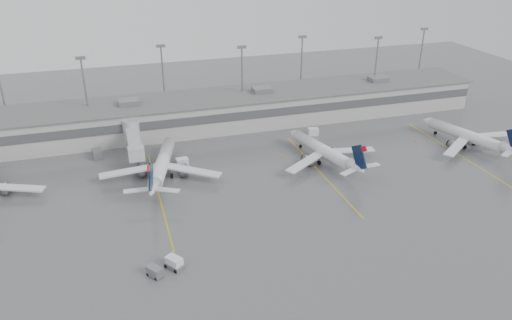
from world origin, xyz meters
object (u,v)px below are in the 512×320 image
object	(u,v)px
jet_mid_left	(162,165)
jet_mid_right	(325,151)
jet_far_right	(469,136)
baggage_tug	(174,264)

from	to	relation	value
jet_mid_left	jet_mid_right	world-z (taller)	jet_mid_left
jet_far_right	baggage_tug	world-z (taller)	jet_far_right
baggage_tug	jet_mid_right	bearing A→B (deg)	0.66
jet_mid_right	jet_far_right	world-z (taller)	jet_far_right
jet_mid_left	jet_far_right	world-z (taller)	jet_mid_left
jet_mid_right	baggage_tug	distance (m)	48.06
jet_mid_left	jet_mid_right	size ratio (longest dim) A/B	1.05
jet_mid_right	baggage_tug	world-z (taller)	jet_mid_right
jet_mid_left	jet_far_right	bearing A→B (deg)	11.57
jet_mid_left	jet_mid_right	xyz separation A→B (m)	(36.27, -3.43, -0.17)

